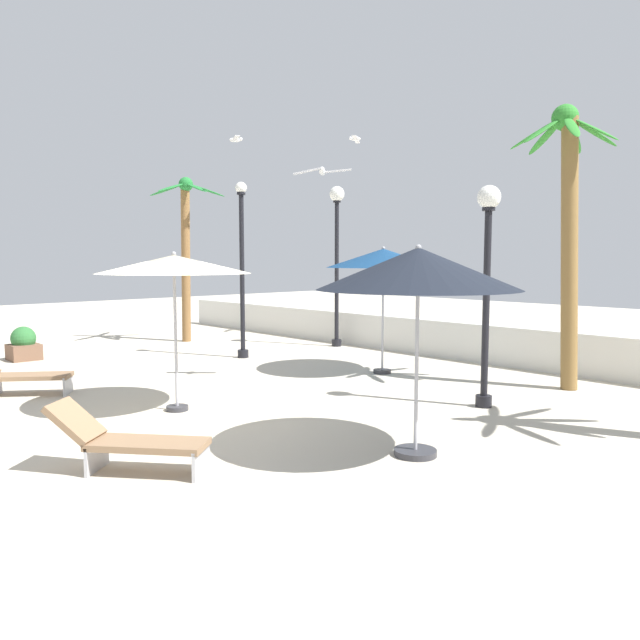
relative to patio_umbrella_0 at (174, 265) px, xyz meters
The scene contains 16 objects.
ground_plane 2.53m from the patio_umbrella_0, 17.21° to the right, with size 56.00×56.00×0.00m, color beige.
boundary_wall 8.23m from the patio_umbrella_0, 85.19° to the left, with size 25.20×0.30×0.94m, color silver.
patio_umbrella_0 is the anchor object (origin of this frame).
patio_umbrella_1 5.10m from the patio_umbrella_0, 89.24° to the left, with size 2.52×2.52×2.81m.
patio_umbrella_2 4.36m from the patio_umbrella_0, 13.90° to the left, with size 2.59×2.59×2.72m.
palm_tree_0 7.45m from the patio_umbrella_0, 61.36° to the left, with size 1.98×2.00×5.47m.
palm_tree_2 8.88m from the patio_umbrella_0, 148.05° to the left, with size 2.27×2.33×4.98m.
lamp_post_0 5.23m from the patio_umbrella_0, 50.05° to the left, with size 0.40×0.40×3.76m.
lamp_post_1 5.61m from the patio_umbrella_0, 132.95° to the left, with size 0.29×0.29×4.46m.
lamp_post_2 8.24m from the patio_umbrella_0, 116.64° to the left, with size 0.43×0.43×4.60m.
lounge_chair_1 4.01m from the patio_umbrella_0, 152.89° to the right, with size 1.55×1.85×0.84m.
lounge_chair_2 3.64m from the patio_umbrella_0, 40.66° to the right, with size 1.80×1.63×0.84m.
seagull_0 3.76m from the patio_umbrella_0, 89.21° to the left, with size 0.91×0.92×0.15m.
seagull_1 11.16m from the patio_umbrella_0, 117.58° to the left, with size 0.69×0.86×0.15m.
seagull_2 8.64m from the patio_umbrella_0, 137.30° to the left, with size 0.98×0.58×0.14m.
planter 7.55m from the patio_umbrella_0, behind, with size 0.70×0.70×0.85m.
Camera 1 is at (8.47, -4.98, 2.55)m, focal length 34.85 mm.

